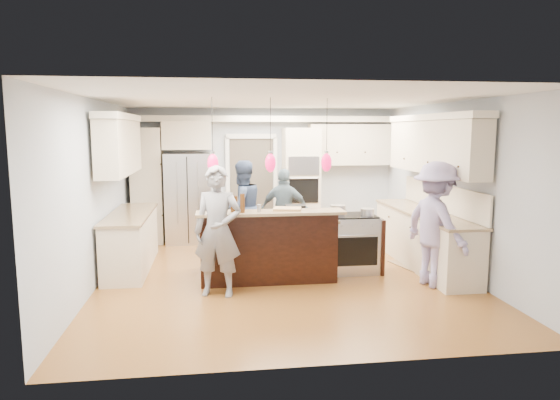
# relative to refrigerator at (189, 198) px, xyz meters

# --- Properties ---
(ground_plane) EXTENTS (6.00, 6.00, 0.00)m
(ground_plane) POSITION_rel_refrigerator_xyz_m (1.55, -2.64, -0.90)
(ground_plane) COLOR olive
(ground_plane) RESTS_ON ground
(room_shell) EXTENTS (5.54, 6.04, 2.72)m
(room_shell) POSITION_rel_refrigerator_xyz_m (1.55, -2.64, 0.92)
(room_shell) COLOR #B2BCC6
(room_shell) RESTS_ON ground
(refrigerator) EXTENTS (0.90, 0.70, 1.80)m
(refrigerator) POSITION_rel_refrigerator_xyz_m (0.00, 0.00, 0.00)
(refrigerator) COLOR #B7B7BC
(refrigerator) RESTS_ON ground
(oven_column) EXTENTS (0.72, 0.69, 2.30)m
(oven_column) POSITION_rel_refrigerator_xyz_m (2.30, 0.03, 0.25)
(oven_column) COLOR beige
(oven_column) RESTS_ON ground
(back_upper_cabinets) EXTENTS (5.30, 0.61, 2.54)m
(back_upper_cabinets) POSITION_rel_refrigerator_xyz_m (0.80, 0.12, 0.77)
(back_upper_cabinets) COLOR beige
(back_upper_cabinets) RESTS_ON ground
(right_counter_run) EXTENTS (0.64, 3.10, 2.51)m
(right_counter_run) POSITION_rel_refrigerator_xyz_m (3.99, -2.34, 0.16)
(right_counter_run) COLOR beige
(right_counter_run) RESTS_ON ground
(left_cabinets) EXTENTS (0.64, 2.30, 2.51)m
(left_cabinets) POSITION_rel_refrigerator_xyz_m (-0.89, -1.84, 0.16)
(left_cabinets) COLOR beige
(left_cabinets) RESTS_ON ground
(kitchen_island) EXTENTS (2.10, 1.46, 1.12)m
(kitchen_island) POSITION_rel_refrigerator_xyz_m (1.30, -2.57, -0.41)
(kitchen_island) COLOR black
(kitchen_island) RESTS_ON ground
(island_range) EXTENTS (0.82, 0.71, 0.92)m
(island_range) POSITION_rel_refrigerator_xyz_m (2.71, -2.49, -0.44)
(island_range) COLOR #B7B7BC
(island_range) RESTS_ON ground
(pendant_lights) EXTENTS (1.75, 0.15, 1.03)m
(pendant_lights) POSITION_rel_refrigerator_xyz_m (1.30, -3.15, 0.90)
(pendant_lights) COLOR black
(pendant_lights) RESTS_ON ground
(person_bar_end) EXTENTS (0.74, 0.57, 1.79)m
(person_bar_end) POSITION_rel_refrigerator_xyz_m (0.55, -3.40, -0.01)
(person_bar_end) COLOR gray
(person_bar_end) RESTS_ON ground
(person_far_left) EXTENTS (1.05, 0.98, 1.72)m
(person_far_left) POSITION_rel_refrigerator_xyz_m (1.01, -1.14, -0.04)
(person_far_left) COLOR #334364
(person_far_left) RESTS_ON ground
(person_far_right) EXTENTS (0.99, 0.67, 1.56)m
(person_far_right) POSITION_rel_refrigerator_xyz_m (1.80, -1.12, -0.12)
(person_far_right) COLOR slate
(person_far_right) RESTS_ON ground
(person_range_side) EXTENTS (0.97, 1.31, 1.81)m
(person_range_side) POSITION_rel_refrigerator_xyz_m (3.67, -3.39, 0.01)
(person_range_side) COLOR #9588B7
(person_range_side) RESTS_ON ground
(floor_rug) EXTENTS (0.97, 1.22, 0.01)m
(floor_rug) POSITION_rel_refrigerator_xyz_m (3.95, -2.44, -0.89)
(floor_rug) COLOR olive
(floor_rug) RESTS_ON ground
(water_bottle) EXTENTS (0.07, 0.07, 0.28)m
(water_bottle) POSITION_rel_refrigerator_xyz_m (0.49, -3.23, 0.36)
(water_bottle) COLOR silver
(water_bottle) RESTS_ON kitchen_island
(beer_bottle_a) EXTENTS (0.06, 0.06, 0.22)m
(beer_bottle_a) POSITION_rel_refrigerator_xyz_m (0.80, -3.15, 0.33)
(beer_bottle_a) COLOR #48270C
(beer_bottle_a) RESTS_ON kitchen_island
(beer_bottle_b) EXTENTS (0.09, 0.09, 0.26)m
(beer_bottle_b) POSITION_rel_refrigerator_xyz_m (0.90, -3.25, 0.35)
(beer_bottle_b) COLOR #48270C
(beer_bottle_b) RESTS_ON kitchen_island
(beer_bottle_c) EXTENTS (0.07, 0.07, 0.22)m
(beer_bottle_c) POSITION_rel_refrigerator_xyz_m (0.76, -3.17, 0.33)
(beer_bottle_c) COLOR #48270C
(beer_bottle_c) RESTS_ON kitchen_island
(drink_can) EXTENTS (0.08, 0.08, 0.11)m
(drink_can) POSITION_rel_refrigerator_xyz_m (1.13, -3.24, 0.27)
(drink_can) COLOR #B7B7BC
(drink_can) RESTS_ON kitchen_island
(cutting_board) EXTENTS (0.44, 0.35, 0.03)m
(cutting_board) POSITION_rel_refrigerator_xyz_m (1.54, -3.11, 0.24)
(cutting_board) COLOR tan
(cutting_board) RESTS_ON kitchen_island
(pot_large) EXTENTS (0.24, 0.24, 0.14)m
(pot_large) POSITION_rel_refrigerator_xyz_m (2.48, -2.37, 0.09)
(pot_large) COLOR #B7B7BC
(pot_large) RESTS_ON island_range
(pot_small) EXTENTS (0.21, 0.21, 0.11)m
(pot_small) POSITION_rel_refrigerator_xyz_m (2.91, -2.56, 0.07)
(pot_small) COLOR #B7B7BC
(pot_small) RESTS_ON island_range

